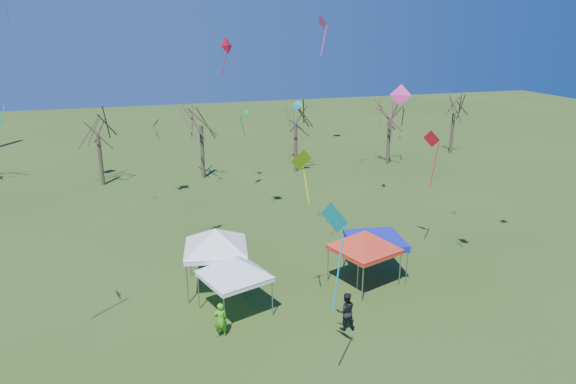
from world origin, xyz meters
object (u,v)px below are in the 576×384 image
tree_2 (200,106)px  tree_3 (296,105)px  person_dark (346,311)px  tent_red (365,234)px  tent_white_mid (215,233)px  tree_4 (391,101)px  person_green (221,320)px  tree_1 (95,116)px  tent_white_west (234,260)px  tent_blue (375,241)px  tree_5 (456,98)px

tree_2 → tree_3: 8.41m
person_dark → tent_red: bearing=-115.1°
tent_white_mid → tree_4: bearing=45.2°
tent_red → tree_4: bearing=60.0°
tent_white_mid → person_green: bearing=-97.2°
tree_1 → tent_white_west: tree_1 is taller
tent_white_west → tent_white_mid: 2.70m
tree_3 → tree_2: bearing=177.7°
tent_white_mid → person_dark: 7.51m
tent_blue → person_dark: tent_blue is taller
tent_white_mid → tent_blue: size_ratio=1.35×
tree_4 → tent_white_west: tree_4 is taller
tree_3 → tree_4: 9.32m
tent_white_mid → person_green: tent_white_mid is taller
tree_3 → tree_5: (17.69, 2.02, -0.35)m
tree_2 → person_green: bearing=-96.0°
tent_red → person_green: tent_red is taller
tree_4 → tree_5: size_ratio=1.06×
person_dark → tree_3: bearing=-92.9°
tree_3 → tree_5: tree_3 is taller
tree_5 → tent_red: bearing=-131.3°
tree_4 → tent_red: 25.25m
tent_white_west → tent_white_mid: size_ratio=0.85×
tree_4 → person_dark: (-14.98, -25.25, -5.18)m
tree_1 → tent_white_mid: (6.35, -20.54, -2.77)m
tree_2 → tent_white_mid: tree_2 is taller
tree_2 → tree_4: 17.73m
tree_4 → person_dark: 29.82m
tree_1 → tree_3: 16.81m
tree_4 → person_green: 32.05m
tree_2 → tent_red: bearing=-76.7°
tent_white_west → person_green: size_ratio=2.24×
tent_white_mid → tent_red: (7.26, -1.80, -0.23)m
tree_1 → tree_2: tree_2 is taller
tree_3 → tree_1: bearing=177.9°
tent_white_west → person_green: 2.71m
tent_white_west → person_green: tent_white_west is taller
tree_2 → tent_white_mid: (-2.05, -20.27, -3.27)m
tree_1 → tree_2: size_ratio=0.92×
tent_red → tree_1: bearing=121.4°
tent_white_mid → tent_red: 7.49m
tree_5 → tent_blue: bearing=-130.8°
tree_3 → person_dark: (-5.66, -25.30, -5.20)m
tent_white_mid → tree_5: bearing=38.0°
tree_2 → tent_white_west: size_ratio=2.30×
tree_2 → tent_blue: 22.63m
tree_4 → tent_red: (-12.51, -21.69, -3.27)m
tree_3 → tent_white_mid: 22.71m
tree_5 → person_green: tree_5 is taller
tree_5 → tent_blue: 30.68m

